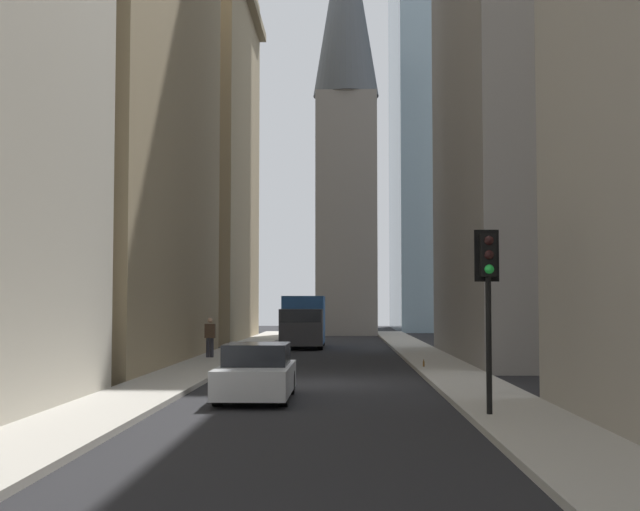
# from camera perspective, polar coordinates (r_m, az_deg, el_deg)

# --- Properties ---
(ground_plane) EXTENTS (135.00, 135.00, 0.00)m
(ground_plane) POSITION_cam_1_polar(r_m,az_deg,el_deg) (26.62, -0.19, -8.45)
(ground_plane) COLOR black
(sidewalk_right) EXTENTS (90.00, 2.20, 0.14)m
(sidewalk_right) POSITION_cam_1_polar(r_m,az_deg,el_deg) (27.12, -9.83, -8.16)
(sidewalk_right) COLOR #A8A399
(sidewalk_right) RESTS_ON ground_plane
(sidewalk_left) EXTENTS (90.00, 2.20, 0.14)m
(sidewalk_left) POSITION_cam_1_polar(r_m,az_deg,el_deg) (26.85, 9.56, -8.21)
(sidewalk_left) COLOR #A8A399
(sidewalk_left) RESTS_ON ground_plane
(building_left_midfar) EXTENTS (16.51, 10.50, 29.87)m
(building_left_midfar) POSITION_cam_1_polar(r_m,az_deg,el_deg) (40.85, 15.88, 14.76)
(building_left_midfar) COLOR gray
(building_left_midfar) RESTS_ON ground_plane
(building_right_far) EXTENTS (16.37, 10.50, 25.21)m
(building_right_far) POSITION_cam_1_polar(r_m,az_deg,el_deg) (58.71, -9.73, 6.84)
(building_right_far) COLOR #9E8966
(building_right_far) RESTS_ON ground_plane
(church_spire) EXTENTS (5.17, 5.17, 34.73)m
(church_spire) POSITION_cam_1_polar(r_m,az_deg,el_deg) (68.93, 1.74, 10.02)
(church_spire) COLOR gray
(church_spire) RESTS_ON ground_plane
(delivery_truck) EXTENTS (6.46, 2.25, 2.84)m
(delivery_truck) POSITION_cam_1_polar(r_m,az_deg,el_deg) (47.43, -1.11, -4.38)
(delivery_truck) COLOR #285699
(delivery_truck) RESTS_ON ground_plane
(sedan_silver) EXTENTS (4.30, 1.78, 1.42)m
(sedan_silver) POSITION_cam_1_polar(r_m,az_deg,el_deg) (22.04, -4.23, -7.80)
(sedan_silver) COLOR #B7BABF
(sedan_silver) RESTS_ON ground_plane
(traffic_light_foreground) EXTENTS (0.43, 0.52, 3.86)m
(traffic_light_foreground) POSITION_cam_1_polar(r_m,az_deg,el_deg) (18.35, 11.08, -1.46)
(traffic_light_foreground) COLOR black
(traffic_light_foreground) RESTS_ON sidewalk_left
(pedestrian) EXTENTS (0.26, 0.44, 1.68)m
(pedestrian) POSITION_cam_1_polar(r_m,az_deg,el_deg) (37.23, -7.30, -5.30)
(pedestrian) COLOR #33333D
(pedestrian) RESTS_ON sidewalk_right
(discarded_bottle) EXTENTS (0.07, 0.07, 0.27)m
(discarded_bottle) POSITION_cam_1_polar(r_m,az_deg,el_deg) (31.73, 6.88, -7.13)
(discarded_bottle) COLOR brown
(discarded_bottle) RESTS_ON sidewalk_left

